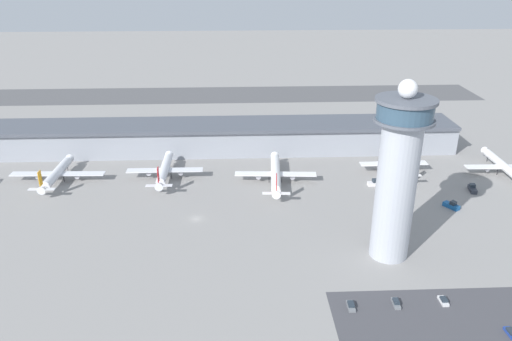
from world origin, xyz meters
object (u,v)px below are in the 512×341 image
(airplane_gate_charlie, at_px, (164,170))
(car_green_van, at_px, (396,303))
(airplane_gate_foxtrot, at_px, (504,167))
(car_red_hatchback, at_px, (351,306))
(car_maroon_suv, at_px, (511,333))
(airplane_gate_delta, at_px, (276,174))
(service_truck_catering, at_px, (452,205))
(control_tower, at_px, (398,173))
(service_truck_water, at_px, (376,183))
(airplane_gate_echo, at_px, (394,163))
(service_truck_fuel, at_px, (472,189))
(car_black_suv, at_px, (443,301))
(airplane_gate_bravo, at_px, (57,173))

(airplane_gate_charlie, relative_size, car_green_van, 7.46)
(airplane_gate_foxtrot, xyz_separation_m, car_red_hatchback, (-87.54, -87.37, -3.47))
(airplane_gate_charlie, xyz_separation_m, car_maroon_suv, (101.44, -101.97, -3.90))
(airplane_gate_charlie, distance_m, airplane_gate_delta, 48.34)
(airplane_gate_delta, bearing_deg, service_truck_catering, -21.59)
(control_tower, xyz_separation_m, airplane_gate_delta, (-32.42, 57.29, -24.97))
(airplane_gate_delta, relative_size, service_truck_water, 5.27)
(airplane_gate_echo, bearing_deg, car_green_van, -106.26)
(airplane_gate_delta, xyz_separation_m, service_truck_fuel, (81.27, -11.74, -3.22))
(service_truck_fuel, bearing_deg, airplane_gate_echo, 143.19)
(airplane_gate_foxtrot, bearing_deg, service_truck_fuel, -143.06)
(airplane_gate_delta, height_order, airplane_gate_echo, airplane_gate_echo)
(control_tower, xyz_separation_m, airplane_gate_foxtrot, (69.56, 61.12, -25.19))
(airplane_gate_echo, xyz_separation_m, service_truck_water, (-11.24, -13.19, -3.73))
(car_red_hatchback, bearing_deg, car_maroon_suv, -17.98)
(car_maroon_suv, bearing_deg, airplane_gate_charlie, 134.85)
(control_tower, bearing_deg, car_black_suv, -71.12)
(control_tower, relative_size, airplane_gate_echo, 1.77)
(service_truck_water, distance_m, car_red_hatchback, 83.93)
(service_truck_water, distance_m, car_green_van, 79.88)
(airplane_gate_bravo, xyz_separation_m, car_black_suv, (135.03, -87.54, -3.40))
(service_truck_catering, height_order, service_truck_fuel, service_truck_catering)
(service_truck_catering, xyz_separation_m, car_red_hatchback, (-51.99, -57.25, -0.52))
(service_truck_fuel, relative_size, car_maroon_suv, 1.47)
(airplane_gate_echo, bearing_deg, service_truck_water, -130.43)
(airplane_gate_foxtrot, bearing_deg, service_truck_catering, -139.73)
(airplane_gate_foxtrot, bearing_deg, airplane_gate_bravo, 179.66)
(airplane_gate_delta, bearing_deg, car_green_van, -71.74)
(airplane_gate_bravo, xyz_separation_m, airplane_gate_echo, (148.03, 3.62, 0.76))
(car_black_suv, bearing_deg, service_truck_fuel, 60.41)
(car_black_suv, bearing_deg, airplane_gate_echo, 81.88)
(airplane_gate_foxtrot, height_order, car_maroon_suv, airplane_gate_foxtrot)
(control_tower, height_order, airplane_gate_delta, control_tower)
(airplane_gate_bravo, bearing_deg, airplane_gate_foxtrot, -0.34)
(airplane_gate_foxtrot, distance_m, car_red_hatchback, 123.73)
(service_truck_fuel, xyz_separation_m, car_maroon_suv, (-27.82, -84.46, -0.47))
(control_tower, distance_m, car_red_hatchback, 42.82)
(airplane_gate_bravo, distance_m, car_maroon_suv, 178.84)
(airplane_gate_delta, distance_m, car_black_suv, 92.26)
(airplane_gate_bravo, height_order, car_green_van, airplane_gate_bravo)
(service_truck_fuel, height_order, car_maroon_suv, service_truck_fuel)
(control_tower, height_order, airplane_gate_bravo, control_tower)
(airplane_gate_charlie, distance_m, service_truck_catering, 118.87)
(service_truck_water, height_order, car_green_van, service_truck_water)
(airplane_gate_bravo, height_order, airplane_gate_foxtrot, airplane_gate_bravo)
(car_green_van, bearing_deg, airplane_gate_foxtrot, 49.30)
(airplane_gate_foxtrot, xyz_separation_m, car_black_suv, (-60.92, -86.37, -3.44))
(control_tower, distance_m, airplane_gate_charlie, 105.15)
(airplane_gate_echo, distance_m, car_green_van, 95.46)
(airplane_gate_charlie, relative_size, airplane_gate_foxtrot, 0.87)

